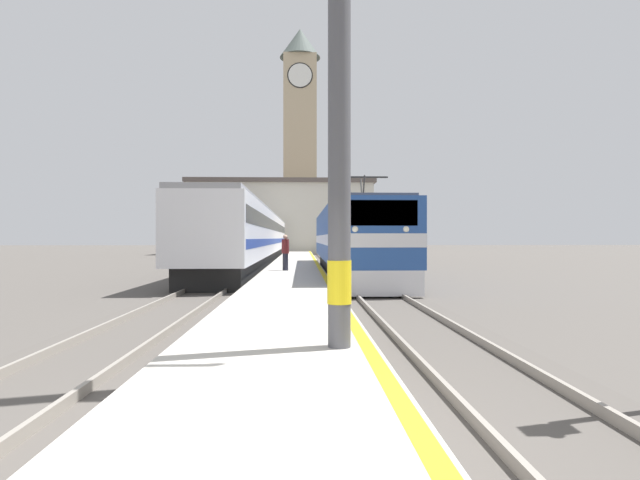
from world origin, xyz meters
TOP-DOWN VIEW (x-y plane):
  - ground_plane at (0.00, 30.00)m, footprint 200.00×200.00m
  - platform at (0.00, 25.00)m, footprint 2.90×140.00m
  - rail_track_near at (2.85, 25.00)m, footprint 2.84×140.00m
  - rail_track_far at (-2.94, 25.00)m, footprint 2.83×140.00m
  - locomotive_train at (2.85, 20.07)m, footprint 2.92×18.48m
  - passenger_train at (-2.94, 31.49)m, footprint 2.92×38.90m
  - catenary_mast at (0.96, 2.40)m, footprint 2.25×0.34m
  - person_on_platform at (-0.37, 18.76)m, footprint 0.34×0.34m
  - clock_tower at (0.17, 66.93)m, footprint 5.78×5.78m
  - station_building at (-2.04, 57.07)m, footprint 22.02×9.93m

SIDE VIEW (x-z plane):
  - ground_plane at x=0.00m, z-range 0.00..0.00m
  - rail_track_near at x=2.85m, z-range -0.05..0.11m
  - rail_track_far at x=-2.94m, z-range -0.05..0.11m
  - platform at x=0.00m, z-range 0.00..0.41m
  - person_on_platform at x=-0.37m, z-range 0.45..2.11m
  - locomotive_train at x=2.85m, z-range -0.44..3.96m
  - passenger_train at x=-2.94m, z-range 0.15..3.91m
  - station_building at x=-2.04m, z-range 0.02..8.83m
  - catenary_mast at x=0.96m, z-range 0.30..8.98m
  - clock_tower at x=0.17m, z-range 0.97..32.83m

